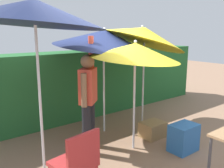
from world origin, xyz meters
TOP-DOWN VIEW (x-y plane):
  - ground_plane at (0.00, 0.00)m, footprint 24.00×24.00m
  - hedge_row at (0.00, 2.02)m, footprint 8.00×0.70m
  - umbrella_rainbow at (0.29, 0.91)m, footprint 1.91×1.90m
  - umbrella_orange at (-1.25, 0.27)m, footprint 1.85×1.84m
  - umbrella_yellow at (1.19, 0.80)m, footprint 1.82×1.79m
  - umbrella_navy at (0.24, 0.02)m, footprint 1.45×1.45m
  - person_vendor at (-0.38, 0.43)m, footprint 0.47×0.44m
  - chair_plastic at (-1.20, -0.60)m, footprint 0.50×0.50m
  - cooler_box at (0.82, -0.57)m, footprint 0.46×0.33m
  - crate_cardboard at (0.84, 0.13)m, footprint 0.45×0.35m

SIDE VIEW (x-z plane):
  - ground_plane at x=0.00m, z-range 0.00..0.00m
  - crate_cardboard at x=0.84m, z-range 0.00..0.29m
  - cooler_box at x=0.82m, z-range 0.00..0.46m
  - chair_plastic at x=-1.20m, z-range 0.07..0.96m
  - hedge_row at x=0.00m, z-range 0.00..1.51m
  - person_vendor at x=-0.38m, z-range -0.01..1.87m
  - umbrella_navy at x=0.24m, z-range 0.72..2.57m
  - umbrella_rainbow at x=0.29m, z-range 0.75..2.88m
  - umbrella_yellow at x=1.19m, z-range 0.71..3.04m
  - umbrella_orange at x=-1.25m, z-range 0.97..3.40m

